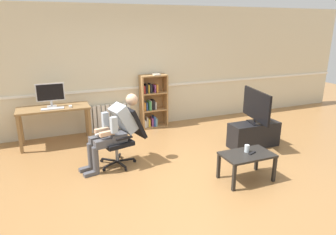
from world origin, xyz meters
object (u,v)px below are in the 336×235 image
object	(u,v)px
office_chair	(124,134)
tv_stand	(254,135)
keyboard	(53,109)
coffee_table	(247,157)
tv_screen	(256,106)
spare_remote	(252,153)
imac_monitor	(50,93)
computer_desk	(54,113)
person_seated	(115,129)
computer_mouse	(70,106)
radiator	(110,117)
drinking_glass	(247,149)
bookshelf	(152,102)

from	to	relation	value
office_chair	tv_stand	size ratio (longest dim) A/B	0.98
keyboard	coffee_table	distance (m)	3.65
tv_screen	spare_remote	size ratio (longest dim) A/B	6.62
imac_monitor	office_chair	distance (m)	1.85
keyboard	office_chair	bearing A→B (deg)	-48.87
computer_desk	tv_stand	xyz separation A→B (m)	(3.55, -1.60, -0.40)
computer_desk	spare_remote	xyz separation A→B (m)	(2.67, -2.67, -0.20)
person_seated	office_chair	bearing A→B (deg)	90.00
keyboard	tv_stand	bearing A→B (deg)	-22.22
computer_mouse	office_chair	size ratio (longest dim) A/B	0.10
computer_mouse	radiator	world-z (taller)	computer_mouse
office_chair	drinking_glass	distance (m)	2.01
computer_mouse	coffee_table	xyz separation A→B (m)	(2.29, -2.53, -0.40)
computer_desk	person_seated	world-z (taller)	person_seated
computer_desk	tv_screen	bearing A→B (deg)	-24.21
computer_mouse	tv_screen	world-z (taller)	tv_screen
radiator	spare_remote	distance (m)	3.42
imac_monitor	tv_screen	size ratio (longest dim) A/B	0.53
computer_desk	spare_remote	world-z (taller)	computer_desk
computer_mouse	office_chair	bearing A→B (deg)	-59.09
computer_mouse	tv_stand	xyz separation A→B (m)	(3.24, -1.48, -0.53)
computer_desk	imac_monitor	bearing A→B (deg)	106.51
keyboard	tv_stand	xyz separation A→B (m)	(3.56, -1.46, -0.53)
radiator	spare_remote	size ratio (longest dim) A/B	6.18
imac_monitor	bookshelf	xyz separation A→B (m)	(2.15, 0.21, -0.44)
computer_mouse	drinking_glass	bearing A→B (deg)	-46.84
person_seated	radiator	bearing A→B (deg)	157.48
imac_monitor	tv_screen	distance (m)	3.95
computer_mouse	tv_stand	world-z (taller)	computer_mouse
tv_stand	spare_remote	world-z (taller)	tv_stand
computer_mouse	spare_remote	distance (m)	3.50
bookshelf	keyboard	bearing A→B (deg)	-168.64
drinking_glass	radiator	bearing A→B (deg)	116.19
bookshelf	tv_screen	xyz separation A→B (m)	(1.42, -1.89, 0.23)
keyboard	drinking_glass	bearing A→B (deg)	-42.89
computer_desk	tv_stand	world-z (taller)	computer_desk
tv_stand	coffee_table	bearing A→B (deg)	-131.94
office_chair	person_seated	bearing A→B (deg)	-90.00
bookshelf	person_seated	xyz separation A→B (m)	(-1.25, -1.69, 0.06)
bookshelf	radiator	world-z (taller)	bookshelf
computer_desk	drinking_glass	distance (m)	3.69
imac_monitor	computer_mouse	xyz separation A→B (m)	(0.33, -0.20, -0.25)
person_seated	spare_remote	size ratio (longest dim) A/B	7.95
person_seated	coffee_table	distance (m)	2.14
office_chair	bookshelf	bearing A→B (deg)	133.02
tv_stand	office_chair	bearing A→B (deg)	174.53
radiator	computer_desk	bearing A→B (deg)	-161.39
computer_mouse	spare_remote	bearing A→B (deg)	-47.17
tv_screen	computer_mouse	bearing A→B (deg)	76.49
computer_desk	radiator	world-z (taller)	computer_desk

